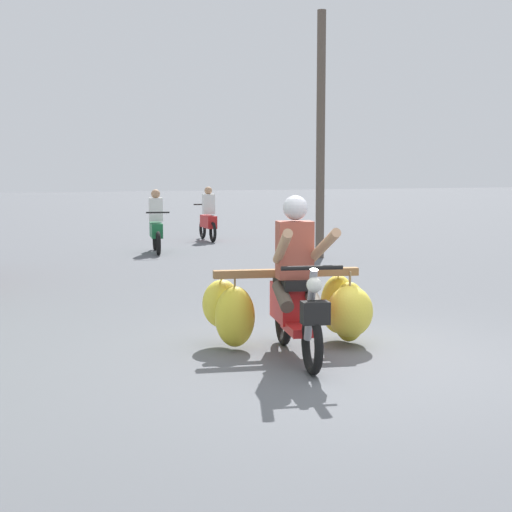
# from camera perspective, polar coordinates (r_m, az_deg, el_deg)

# --- Properties ---
(ground_plane) EXTENTS (120.00, 120.00, 0.00)m
(ground_plane) POSITION_cam_1_polar(r_m,az_deg,el_deg) (7.45, 7.44, -7.83)
(ground_plane) COLOR #56595E
(motorbike_main_loaded) EXTENTS (1.69, 1.93, 1.58)m
(motorbike_main_loaded) POSITION_cam_1_polar(r_m,az_deg,el_deg) (7.86, 3.23, -3.45)
(motorbike_main_loaded) COLOR black
(motorbike_main_loaded) RESTS_ON ground
(motorbike_distant_ahead_left) EXTENTS (0.50, 1.62, 1.40)m
(motorbike_distant_ahead_left) POSITION_cam_1_polar(r_m,az_deg,el_deg) (20.02, -3.55, 2.75)
(motorbike_distant_ahead_left) COLOR black
(motorbike_distant_ahead_left) RESTS_ON ground
(motorbike_distant_far_ahead) EXTENTS (0.58, 1.60, 1.40)m
(motorbike_distant_far_ahead) POSITION_cam_1_polar(r_m,az_deg,el_deg) (17.27, -7.38, 2.14)
(motorbike_distant_far_ahead) COLOR black
(motorbike_distant_far_ahead) RESTS_ON ground
(utility_pole) EXTENTS (0.18, 0.18, 5.05)m
(utility_pole) POSITION_cam_1_polar(r_m,az_deg,el_deg) (16.12, 4.79, 8.83)
(utility_pole) COLOR brown
(utility_pole) RESTS_ON ground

